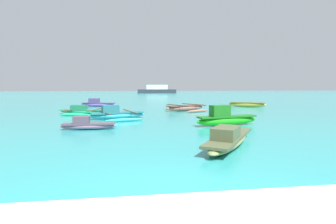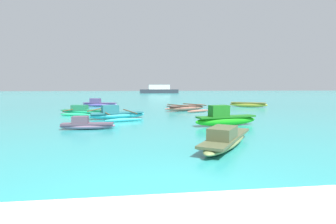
# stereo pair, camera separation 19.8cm
# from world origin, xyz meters

# --- Properties ---
(moored_boat_0) EXTENTS (3.68, 1.63, 0.80)m
(moored_boat_0) POSITION_xyz_m (-3.98, 23.49, 0.28)
(moored_boat_0) COLOR #8A63C4
(moored_boat_0) RESTS_ON ground_plane
(moored_boat_1) EXTENTS (3.50, 1.36, 1.05)m
(moored_boat_1) POSITION_xyz_m (4.10, 9.30, 0.37)
(moored_boat_1) COLOR green
(moored_boat_1) RESTS_ON ground_plane
(moored_boat_2) EXTENTS (3.56, 3.72, 0.85)m
(moored_boat_2) POSITION_xyz_m (-1.56, 12.98, 0.28)
(moored_boat_2) COLOR #35BBCD
(moored_boat_2) RESTS_ON ground_plane
(moored_boat_3) EXTENTS (3.65, 3.86, 0.53)m
(moored_boat_3) POSITION_xyz_m (3.76, 17.66, 0.25)
(moored_boat_3) COLOR #AD6B5A
(moored_boat_3) RESTS_ON ground_plane
(moored_boat_4) EXTENTS (3.90, 3.94, 0.62)m
(moored_boat_4) POSITION_xyz_m (-4.07, 16.46, 0.21)
(moored_boat_4) COLOR #2BD084
(moored_boat_4) RESTS_ON ground_plane
(moored_boat_5) EXTENTS (3.33, 2.23, 0.46)m
(moored_boat_5) POSITION_xyz_m (10.51, 20.78, 0.25)
(moored_boat_5) COLOR gold
(moored_boat_5) RESTS_ON ground_plane
(moored_boat_6) EXTENTS (3.02, 3.90, 0.71)m
(moored_boat_6) POSITION_xyz_m (2.56, 4.85, 0.25)
(moored_boat_6) COLOR #7E8D52
(moored_boat_6) RESTS_ON ground_plane
(moored_boat_7) EXTENTS (2.54, 0.59, 0.61)m
(moored_boat_7) POSITION_xyz_m (-2.66, 9.06, 0.22)
(moored_boat_7) COLOR gray
(moored_boat_7) RESTS_ON ground_plane
(distant_ferry) EXTENTS (11.50, 2.53, 2.53)m
(distant_ferry) POSITION_xyz_m (6.94, 75.61, 1.03)
(distant_ferry) COLOR #2D333D
(distant_ferry) RESTS_ON ground_plane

